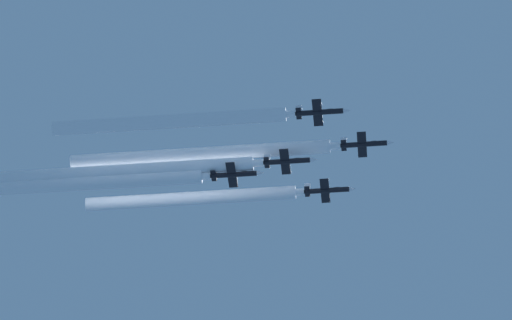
{
  "coord_description": "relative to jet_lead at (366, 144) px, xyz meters",
  "views": [
    {
      "loc": [
        268.4,
        8.91,
        2.98
      ],
      "look_at": [
        -0.0,
        -15.67,
        237.7
      ],
      "focal_mm": 110.64,
      "sensor_mm": 36.0,
      "label": 1
    }
  ],
  "objects": [
    {
      "name": "jet_lead",
      "position": [
        0.0,
        0.0,
        0.0
      ],
      "size": [
        8.67,
        12.63,
        3.03
      ],
      "color": "black"
    },
    {
      "name": "jet_slot",
      "position": [
        0.82,
        -17.54,
        -4.47
      ],
      "size": [
        8.67,
        12.63,
        3.03
      ],
      "color": "black"
    },
    {
      "name": "jet_right_wingman",
      "position": [
        13.95,
        -9.33,
        -2.17
      ],
      "size": [
        8.67,
        12.63,
        3.03
      ],
      "color": "black"
    },
    {
      "name": "jet_high_trail",
      "position": [
        -0.17,
        -29.71,
        -6.61
      ],
      "size": [
        8.67,
        12.63,
        3.03
      ],
      "color": "black"
    },
    {
      "name": "smoke_trail_left_wingman",
      "position": [
        -13.14,
        -40.71,
        -2.06
      ],
      "size": [
        3.13,
        51.41,
        3.13
      ],
      "color": "white"
    },
    {
      "name": "smoke_trail_right_wingman",
      "position": [
        13.95,
        -42.17,
        -2.2
      ],
      "size": [
        3.13,
        54.18,
        3.13
      ],
      "color": "white"
    },
    {
      "name": "jet_left_wingman",
      "position": [
        -13.14,
        -9.24,
        -2.03
      ],
      "size": [
        8.67,
        12.63,
        3.03
      ],
      "color": "black"
    },
    {
      "name": "smoke_trail_high_trail",
      "position": [
        -0.17,
        -60.3,
        -6.64
      ],
      "size": [
        3.13,
        49.67,
        3.13
      ],
      "color": "white"
    },
    {
      "name": "smoke_trail_slot",
      "position": [
        0.82,
        -53.54,
        -4.5
      ],
      "size": [
        3.13,
        60.49,
        3.13
      ],
      "color": "white"
    },
    {
      "name": "smoke_trail_lead",
      "position": [
        0.0,
        -36.77,
        -0.03
      ],
      "size": [
        3.13,
        62.05,
        3.13
      ],
      "color": "white"
    }
  ]
}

